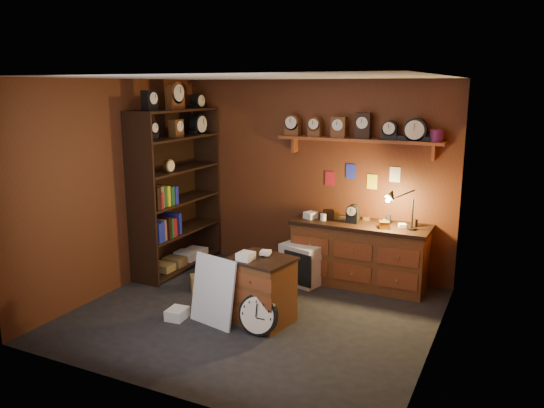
{
  "coord_description": "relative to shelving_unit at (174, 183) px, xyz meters",
  "views": [
    {
      "loc": [
        2.7,
        -5.11,
        2.61
      ],
      "look_at": [
        0.06,
        0.35,
        1.26
      ],
      "focal_mm": 35.0,
      "sensor_mm": 36.0,
      "label": 1
    }
  ],
  "objects": [
    {
      "name": "big_round_clock",
      "position": [
        2.06,
        -1.41,
        -1.03
      ],
      "size": [
        0.45,
        0.15,
        0.45
      ],
      "color": "black",
      "rests_on": "ground"
    },
    {
      "name": "floor",
      "position": [
        1.79,
        -0.98,
        -1.25
      ],
      "size": [
        4.0,
        4.0,
        0.0
      ],
      "primitive_type": "plane",
      "color": "black",
      "rests_on": "ground"
    },
    {
      "name": "floor_box_a",
      "position": [
        0.89,
        -0.28,
        -1.17
      ],
      "size": [
        0.35,
        0.32,
        0.17
      ],
      "primitive_type": "cube",
      "rotation": [
        0.0,
        0.0,
        0.38
      ],
      "color": "olive",
      "rests_on": "ground"
    },
    {
      "name": "floor_box_c",
      "position": [
        0.8,
        -0.61,
        -1.16
      ],
      "size": [
        0.34,
        0.33,
        0.19
      ],
      "primitive_type": "cube",
      "rotation": [
        0.0,
        0.0,
        0.69
      ],
      "color": "olive",
      "rests_on": "ground"
    },
    {
      "name": "mini_fridge",
      "position": [
        1.92,
        0.25,
        -0.98
      ],
      "size": [
        0.64,
        0.66,
        0.54
      ],
      "rotation": [
        0.0,
        0.0,
        -0.27
      ],
      "color": "silver",
      "rests_on": "ground"
    },
    {
      "name": "workbench",
      "position": [
        2.6,
        0.49,
        -0.78
      ],
      "size": [
        1.81,
        0.66,
        1.36
      ],
      "color": "brown",
      "rests_on": "ground"
    },
    {
      "name": "white_panel",
      "position": [
        1.49,
        -1.4,
        -1.25
      ],
      "size": [
        0.62,
        0.29,
        0.79
      ],
      "primitive_type": "cube",
      "rotation": [
        -0.17,
        0.0,
        -0.22
      ],
      "color": "silver",
      "rests_on": "ground"
    },
    {
      "name": "low_cabinet",
      "position": [
        1.96,
        -1.13,
        -0.84
      ],
      "size": [
        0.75,
        0.67,
        0.84
      ],
      "rotation": [
        0.0,
        0.0,
        -0.19
      ],
      "color": "brown",
      "rests_on": "ground"
    },
    {
      "name": "shelving_unit",
      "position": [
        0.0,
        0.0,
        0.0
      ],
      "size": [
        0.47,
        1.6,
        2.58
      ],
      "color": "black",
      "rests_on": "ground"
    },
    {
      "name": "room_shell",
      "position": [
        1.84,
        -0.87,
        0.47
      ],
      "size": [
        4.02,
        3.62,
        2.71
      ],
      "color": "#582A14",
      "rests_on": "ground"
    },
    {
      "name": "floor_box_b",
      "position": [
        1.05,
        -1.48,
        -1.19
      ],
      "size": [
        0.22,
        0.26,
        0.12
      ],
      "primitive_type": "cube",
      "rotation": [
        0.0,
        0.0,
        0.09
      ],
      "color": "white",
      "rests_on": "ground"
    }
  ]
}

